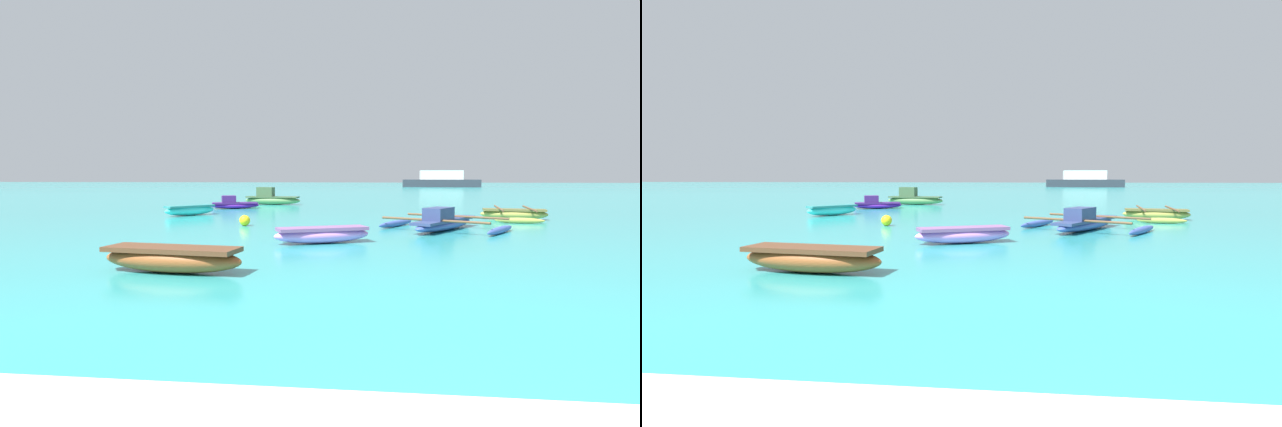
% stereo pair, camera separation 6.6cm
% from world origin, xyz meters
% --- Properties ---
extents(moored_boat_0, '(2.52, 1.62, 0.64)m').
position_xyz_m(moored_boat_0, '(-7.57, 21.56, 0.23)').
color(moored_boat_0, '#611EA8').
rests_on(moored_boat_0, ground_plane).
extents(moored_boat_1, '(2.43, 3.35, 0.46)m').
position_xyz_m(moored_boat_1, '(4.48, 16.63, 0.21)').
color(moored_boat_1, '#A39A42').
rests_on(moored_boat_1, ground_plane).
extents(moored_boat_2, '(2.43, 1.55, 0.39)m').
position_xyz_m(moored_boat_2, '(-1.83, 9.45, 0.22)').
color(moored_boat_2, '#DA86E6').
rests_on(moored_boat_2, ground_plane).
extents(moored_boat_3, '(4.09, 3.66, 0.69)m').
position_xyz_m(moored_boat_3, '(1.46, 12.75, 0.23)').
color(moored_boat_3, '#4058AC').
rests_on(moored_boat_3, ground_plane).
extents(moored_boat_4, '(3.31, 1.08, 0.98)m').
position_xyz_m(moored_boat_4, '(-6.45, 25.12, 0.34)').
color(moored_boat_4, '#5F9152').
rests_on(moored_boat_4, ground_plane).
extents(moored_boat_5, '(1.78, 2.17, 0.42)m').
position_xyz_m(moored_boat_5, '(-8.12, 17.19, 0.23)').
color(moored_boat_5, '#3CDFDF').
rests_on(moored_boat_5, ground_plane).
extents(moored_boat_6, '(2.56, 1.01, 0.43)m').
position_xyz_m(moored_boat_6, '(-3.93, 5.55, 0.24)').
color(moored_boat_6, brown).
rests_on(moored_boat_6, ground_plane).
extents(mooring_buoy_0, '(0.35, 0.35, 0.35)m').
position_xyz_m(mooring_buoy_0, '(-4.78, 13.29, 0.18)').
color(mooring_buoy_0, yellow).
rests_on(mooring_buoy_0, ground_plane).
extents(distant_ferry, '(10.85, 2.39, 2.39)m').
position_xyz_m(distant_ferry, '(8.59, 71.06, 0.97)').
color(distant_ferry, '#2D333D').
rests_on(distant_ferry, ground_plane).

